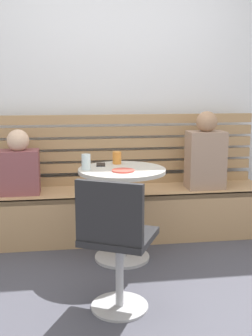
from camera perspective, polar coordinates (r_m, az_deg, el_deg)
The scene contains 12 objects.
ground at distance 2.85m, azimuth 2.58°, elevation -17.60°, with size 8.00×8.00×0.00m, color #42424C.
back_wall at distance 4.12m, azimuth -1.62°, elevation 12.27°, with size 5.20×0.10×2.90m, color silver.
booth_bench at distance 3.86m, azimuth -0.75°, elevation -6.17°, with size 2.70×0.52×0.44m.
booth_backrest at distance 3.97m, azimuth -1.23°, elevation 2.57°, with size 2.65×0.04×0.67m.
cafe_table at distance 3.28m, azimuth -0.55°, elevation -3.89°, with size 0.68×0.68×0.74m.
white_chair at distance 2.52m, azimuth -1.40°, elevation -9.93°, with size 0.54×0.54×0.85m.
person_adult at distance 3.88m, azimuth 10.81°, elevation 1.83°, with size 0.34×0.22×0.71m.
person_child_left at distance 3.74m, azimuth -14.36°, elevation 0.25°, with size 0.34×0.22×0.56m.
cup_glass_tall at distance 3.20m, azimuth -5.47°, elevation 0.83°, with size 0.07×0.07×0.12m, color silver.
cup_tumbler_orange at distance 3.42m, azimuth -1.24°, elevation 1.39°, with size 0.07×0.07×0.10m, color orange.
plate_small at distance 3.13m, azimuth -0.39°, elevation -0.35°, with size 0.17×0.17×0.01m, color #DB4C42.
phone_on_table at distance 3.38m, azimuth -3.46°, elevation 0.47°, with size 0.07×0.14×0.01m, color black.
Camera 1 is at (-0.48, -2.45, 1.37)m, focal length 44.68 mm.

